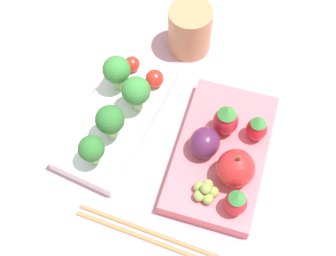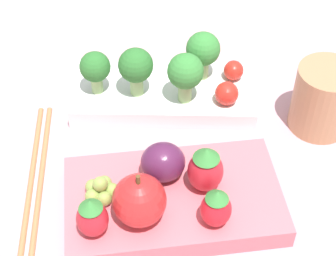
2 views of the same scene
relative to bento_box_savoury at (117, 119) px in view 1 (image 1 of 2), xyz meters
The scene contains 17 objects.
ground_plane 0.07m from the bento_box_savoury, 79.78° to the right, with size 4.00×4.00×0.00m, color #C6939E.
bento_box_savoury is the anchor object (origin of this frame).
bento_box_fruit 0.16m from the bento_box_savoury, 90.36° to the right, with size 0.21×0.13×0.02m.
broccoli_floret_0 0.06m from the bento_box_savoury, 164.65° to the right, with size 0.04×0.04×0.06m.
broccoli_floret_1 0.06m from the bento_box_savoury, 46.48° to the right, with size 0.04×0.04×0.06m.
broccoli_floret_2 0.09m from the bento_box_savoury, behind, with size 0.03×0.03×0.05m.
broccoli_floret_3 0.07m from the bento_box_savoury, 18.10° to the left, with size 0.04×0.04×0.06m.
cherry_tomato_0 0.09m from the bento_box_savoury, ahead, with size 0.02×0.02×0.02m.
cherry_tomato_1 0.08m from the bento_box_savoury, 25.28° to the right, with size 0.03×0.03×0.03m.
apple 0.19m from the bento_box_savoury, 100.60° to the right, with size 0.05×0.05×0.06m.
strawberry_0 0.16m from the bento_box_savoury, 78.76° to the right, with size 0.03×0.03×0.05m.
strawberry_1 0.20m from the bento_box_savoury, 79.87° to the right, with size 0.03×0.03×0.04m.
strawberry_2 0.21m from the bento_box_savoury, 111.44° to the right, with size 0.03×0.03×0.04m.
plum 0.14m from the bento_box_savoury, 94.06° to the right, with size 0.04×0.04×0.04m.
grape_cluster 0.17m from the bento_box_savoury, 114.39° to the right, with size 0.03×0.03×0.02m.
drinking_cup 0.18m from the bento_box_savoury, 16.41° to the right, with size 0.07×0.07×0.08m.
chopsticks_pair 0.18m from the bento_box_savoury, 142.09° to the right, with size 0.02×0.21×0.01m.
Camera 1 is at (-0.31, -0.11, 0.58)m, focal length 50.00 mm.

